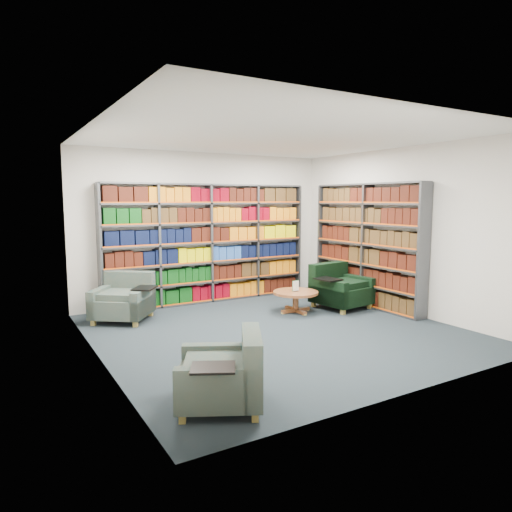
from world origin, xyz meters
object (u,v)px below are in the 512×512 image
chair_green_right (338,290)px  chair_teal_front (228,377)px  chair_teal_left (125,301)px  coffee_table (296,296)px

chair_green_right → chair_teal_front: 4.35m
chair_teal_front → chair_teal_left: bearing=90.2°
chair_teal_left → coffee_table: bearing=-20.9°
chair_green_right → chair_teal_left: bearing=163.0°
chair_teal_front → coffee_table: chair_teal_front is taller
chair_teal_front → coffee_table: bearing=44.9°
chair_green_right → coffee_table: 0.89m
chair_teal_left → coffee_table: chair_teal_left is taller
chair_teal_left → chair_green_right: chair_green_right is taller
chair_teal_left → chair_green_right: 3.70m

